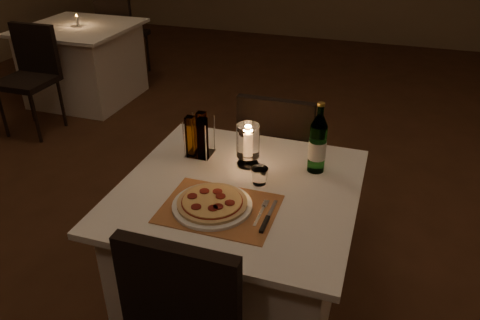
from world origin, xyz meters
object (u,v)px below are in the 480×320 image
(hurricane_candle, at_px, (248,142))
(neighbor_table_left, at_px, (84,63))
(chair_far, at_px, (278,150))
(plate, at_px, (212,205))
(pizza, at_px, (212,202))
(tumbler, at_px, (259,176))
(main_table, at_px, (239,253))
(water_bottle, at_px, (318,144))

(hurricane_candle, relative_size, neighbor_table_left, 0.20)
(chair_far, bearing_deg, plate, -93.20)
(pizza, height_order, tumbler, tumbler)
(main_table, xyz_separation_m, chair_far, (0.00, 0.71, 0.18))
(water_bottle, xyz_separation_m, neighbor_table_left, (-2.63, 1.95, -0.50))
(tumbler, relative_size, neighbor_table_left, 0.07)
(water_bottle, bearing_deg, plate, -128.72)
(pizza, bearing_deg, chair_far, 86.80)
(neighbor_table_left, bearing_deg, plate, -45.94)
(pizza, bearing_deg, tumbler, 61.30)
(chair_far, height_order, plate, chair_far)
(chair_far, distance_m, water_bottle, 0.64)
(hurricane_candle, bearing_deg, main_table, -84.62)
(chair_far, height_order, hurricane_candle, hurricane_candle)
(main_table, relative_size, water_bottle, 3.05)
(pizza, distance_m, tumbler, 0.27)
(chair_far, distance_m, pizza, 0.92)
(tumbler, distance_m, hurricane_candle, 0.18)
(chair_far, xyz_separation_m, neighbor_table_left, (-2.34, 1.48, -0.18))
(chair_far, distance_m, hurricane_candle, 0.61)
(chair_far, distance_m, plate, 0.92)
(pizza, xyz_separation_m, neighbor_table_left, (-2.29, 2.37, -0.39))
(chair_far, height_order, tumbler, chair_far)
(tumbler, height_order, hurricane_candle, hurricane_candle)
(tumbler, bearing_deg, chair_far, 96.65)
(main_table, xyz_separation_m, tumbler, (0.08, 0.05, 0.40))
(pizza, distance_m, water_bottle, 0.55)
(main_table, height_order, pizza, pizza)
(chair_far, relative_size, hurricane_candle, 4.46)
(water_bottle, relative_size, hurricane_candle, 1.63)
(main_table, xyz_separation_m, plate, (-0.05, -0.18, 0.38))
(plate, xyz_separation_m, hurricane_candle, (0.03, 0.37, 0.11))
(main_table, bearing_deg, tumbler, 34.18)
(main_table, height_order, neighbor_table_left, same)
(chair_far, relative_size, plate, 2.81)
(neighbor_table_left, bearing_deg, tumbler, -41.45)
(water_bottle, bearing_deg, hurricane_candle, -170.53)
(main_table, distance_m, pizza, 0.44)
(chair_far, bearing_deg, pizza, -93.20)
(chair_far, bearing_deg, tumbler, -83.35)
(main_table, relative_size, neighbor_table_left, 1.00)
(pizza, distance_m, hurricane_candle, 0.38)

